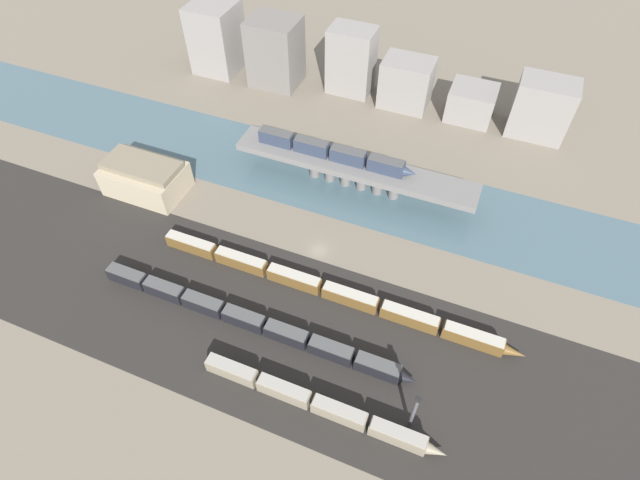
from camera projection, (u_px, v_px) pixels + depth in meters
The scene contains 16 objects.
ground_plane at pixel (319, 250), 123.95m from camera, with size 400.00×400.00×0.00m, color #756B5B.
railbed_yard at pixel (278, 329), 109.44m from camera, with size 280.00×42.00×0.01m, color #282623.
river_water at pixel (353, 185), 139.35m from camera, with size 320.00×27.81×0.01m, color #47606B.
bridge at pixel (354, 168), 134.66m from camera, with size 66.79×9.64×7.94m.
train_on_bridge at pixel (334, 152), 133.29m from camera, with size 44.51×3.10×4.11m.
train_yard_near at pixel (317, 404), 96.44m from camera, with size 49.60×2.65×3.85m.
train_yard_mid at pixel (249, 320), 108.70m from camera, with size 74.26×3.02×3.66m.
train_yard_far at pixel (328, 290), 113.96m from camera, with size 86.86×2.66×3.73m.
warehouse_building at pixel (145, 177), 134.93m from camera, with size 20.96×13.64×9.41m.
signal_tower at pixel (414, 412), 90.90m from camera, with size 1.00×0.73×12.30m.
city_block_far_left at pixel (216, 38), 170.85m from camera, with size 14.90×15.21×22.83m, color gray.
city_block_left at pixel (275, 52), 165.33m from camera, with size 16.08×13.65×21.97m, color slate.
city_block_center at pixel (351, 61), 162.24m from camera, with size 14.53×10.37×21.55m, color gray.
city_block_right at pixel (406, 83), 159.09m from camera, with size 15.70×11.59×15.46m, color gray.
city_block_far_right at pixel (471, 103), 156.41m from camera, with size 14.06×12.41×10.34m, color gray.
city_block_tall at pixel (542, 108), 148.31m from camera, with size 16.66×11.35×17.61m, color gray.
Camera 1 is at (29.81, -72.98, 95.69)m, focal length 28.00 mm.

